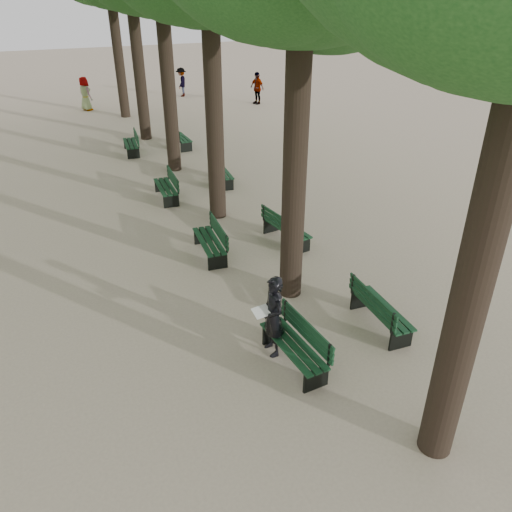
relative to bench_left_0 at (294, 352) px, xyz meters
name	(u,v)px	position (x,y,z in m)	size (l,w,h in m)	color
ground	(293,392)	(-0.37, -0.69, -0.27)	(120.00, 120.00, 0.00)	tan
bench_left_0	(294,352)	(0.00, 0.00, 0.00)	(0.67, 1.83, 0.92)	black
bench_left_1	(210,247)	(0.00, 4.86, 0.00)	(0.72, 1.84, 0.92)	black
bench_left_2	(166,191)	(0.00, 9.36, 0.00)	(0.69, 1.83, 0.92)	black
bench_left_3	(131,147)	(0.00, 15.18, 0.00)	(0.76, 1.85, 0.92)	black
bench_right_0	(380,316)	(2.27, 0.31, 0.00)	(0.69, 1.84, 0.92)	black
bench_right_1	(286,233)	(2.27, 4.74, 0.00)	(0.80, 1.86, 0.92)	black
bench_right_2	(221,176)	(2.27, 10.04, 0.00)	(0.76, 1.85, 0.92)	black
bench_right_3	(181,141)	(2.27, 15.20, 0.00)	(0.59, 1.81, 0.92)	black
man_with_map	(273,317)	(-0.21, 0.49, 0.59)	(0.61, 0.69, 1.72)	black
pedestrian_c	(257,88)	(9.29, 22.44, 0.67)	(1.11, 0.38, 1.89)	#262628
pedestrian_d	(85,94)	(-0.61, 24.83, 0.67)	(0.92, 0.38, 1.89)	#262628
pedestrian_b	(182,82)	(5.73, 26.62, 0.63)	(1.16, 0.36, 1.80)	#262628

